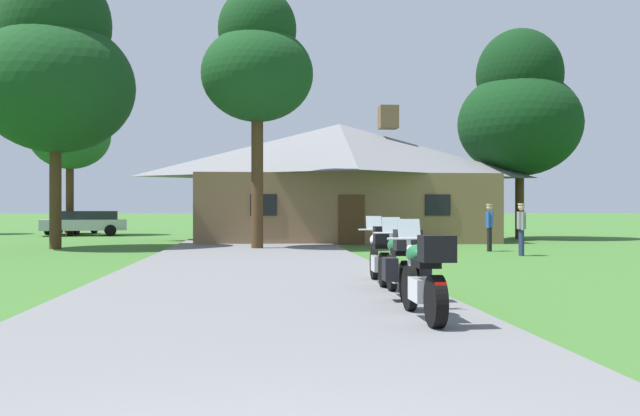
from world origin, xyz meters
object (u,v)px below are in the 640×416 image
at_px(tree_right_of_lodge, 520,109).
at_px(parked_red_sedan_far_left, 72,223).
at_px(bystander_blue_shirt_near_lodge, 489,225).
at_px(bystander_gray_shirt_beside_signpost, 521,226).
at_px(tree_left_near, 56,68).
at_px(motorcycle_green_second_in_row, 402,264).
at_px(tree_by_lodge_front, 257,62).
at_px(motorcycle_green_nearest_to_camera, 425,277).
at_px(tree_left_far, 70,126).
at_px(parked_silver_suv_far_left, 85,222).
at_px(motorcycle_white_farthest_in_row, 380,255).

relative_size(tree_right_of_lodge, parked_red_sedan_far_left, 2.37).
xyz_separation_m(bystander_blue_shirt_near_lodge, bystander_gray_shirt_beside_signpost, (0.23, -2.44, 0.00)).
xyz_separation_m(tree_right_of_lodge, tree_left_near, (-20.79, -7.00, 0.31)).
xyz_separation_m(motorcycle_green_second_in_row, tree_by_lodge_front, (-2.31, 14.92, 6.36)).
xyz_separation_m(motorcycle_green_nearest_to_camera, tree_left_near, (-9.73, 18.43, 6.23)).
xyz_separation_m(tree_left_far, tree_left_near, (3.09, -14.08, 0.58)).
distance_m(motorcycle_green_nearest_to_camera, parked_silver_suv_far_left, 33.76).
relative_size(motorcycle_green_nearest_to_camera, tree_left_near, 0.19).
bearing_deg(motorcycle_green_nearest_to_camera, tree_left_near, 117.76).
bearing_deg(parked_red_sedan_far_left, parked_silver_suv_far_left, -53.89).
xyz_separation_m(motorcycle_green_second_in_row, parked_red_sedan_far_left, (-13.42, 32.36, 0.03)).
height_order(motorcycle_green_second_in_row, parked_red_sedan_far_left, motorcycle_green_second_in_row).
distance_m(motorcycle_white_farthest_in_row, tree_left_far, 31.45).
relative_size(motorcycle_green_second_in_row, parked_silver_suv_far_left, 0.43).
distance_m(tree_left_near, tree_by_lodge_front, 7.69).
bearing_deg(tree_right_of_lodge, tree_by_lodge_front, -148.11).
bearing_deg(bystander_gray_shirt_beside_signpost, tree_left_near, -99.34).
bearing_deg(motorcycle_green_nearest_to_camera, tree_by_lodge_front, 96.98).
distance_m(motorcycle_green_nearest_to_camera, bystander_blue_shirt_near_lodge, 16.59).
bearing_deg(tree_right_of_lodge, parked_silver_suv_far_left, 164.79).
bearing_deg(motorcycle_white_farthest_in_row, motorcycle_green_second_in_row, -88.74).
bearing_deg(motorcycle_green_second_in_row, motorcycle_green_nearest_to_camera, -92.97).
height_order(motorcycle_green_second_in_row, tree_left_far, tree_left_far).
bearing_deg(motorcycle_green_second_in_row, tree_left_far, 114.83).
height_order(tree_by_lodge_front, parked_silver_suv_far_left, tree_by_lodge_front).
relative_size(tree_right_of_lodge, tree_left_near, 0.99).
distance_m(motorcycle_green_nearest_to_camera, motorcycle_green_second_in_row, 2.32).
height_order(motorcycle_white_farthest_in_row, bystander_gray_shirt_beside_signpost, bystander_gray_shirt_beside_signpost).
distance_m(motorcycle_green_second_in_row, tree_by_lodge_front, 16.38).
height_order(motorcycle_green_second_in_row, motorcycle_white_farthest_in_row, same).
xyz_separation_m(motorcycle_green_second_in_row, motorcycle_white_farthest_in_row, (0.03, 2.14, 0.01)).
bearing_deg(parked_silver_suv_far_left, tree_right_of_lodge, -118.06).
bearing_deg(tree_right_of_lodge, bystander_gray_shirt_beside_signpost, -110.82).
height_order(motorcycle_white_farthest_in_row, tree_by_lodge_front, tree_by_lodge_front).
bearing_deg(parked_silver_suv_far_left, bystander_blue_shirt_near_lodge, -145.05).
height_order(motorcycle_green_nearest_to_camera, bystander_blue_shirt_near_lodge, bystander_blue_shirt_near_lodge).
distance_m(motorcycle_green_second_in_row, bystander_blue_shirt_near_lodge, 14.40).
relative_size(bystander_blue_shirt_near_lodge, tree_right_of_lodge, 0.16).
relative_size(motorcycle_green_nearest_to_camera, tree_by_lodge_front, 0.21).
distance_m(motorcycle_green_second_in_row, parked_silver_suv_far_left, 31.68).
bearing_deg(motorcycle_white_farthest_in_row, bystander_gray_shirt_beside_signpost, 56.48).
distance_m(motorcycle_green_nearest_to_camera, parked_red_sedan_far_left, 37.11).
bearing_deg(tree_by_lodge_front, bystander_blue_shirt_near_lodge, -12.33).
relative_size(tree_right_of_lodge, tree_left_far, 1.14).
distance_m(motorcycle_white_farthest_in_row, parked_red_sedan_far_left, 33.08).
xyz_separation_m(tree_left_far, parked_red_sedan_far_left, (-0.42, 2.16, -5.63)).
relative_size(bystander_blue_shirt_near_lodge, tree_by_lodge_front, 0.17).
bearing_deg(bystander_gray_shirt_beside_signpost, bystander_blue_shirt_near_lodge, -165.28).
height_order(tree_right_of_lodge, parked_red_sedan_far_left, tree_right_of_lodge).
bearing_deg(tree_left_far, motorcycle_green_second_in_row, -66.71).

